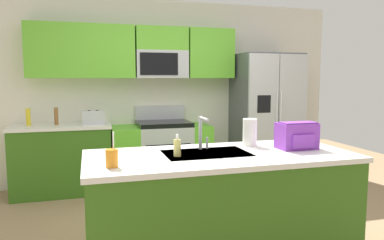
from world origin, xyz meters
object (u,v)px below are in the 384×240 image
Objects in this scene: range_oven at (161,154)px; bottle_yellow at (28,117)px; backpack at (297,135)px; refrigerator at (266,117)px; drink_cup_orange at (112,158)px; toaster at (93,117)px; soap_dispenser at (177,147)px; paper_towel_roll at (250,132)px; sink_faucet at (202,130)px; pepper_mill at (56,116)px.

bottle_yellow is at bearing 179.38° from range_oven.
refrigerator is at bearing 68.98° from backpack.
range_oven is at bearing -0.62° from bottle_yellow.
drink_cup_orange is (-0.82, -2.49, 0.52)m from range_oven.
bottle_yellow is (-0.79, 0.07, 0.02)m from toaster.
refrigerator reaches higher than toaster.
drink_cup_orange is at bearing -156.52° from soap_dispenser.
bottle_yellow is 2.93m from paper_towel_roll.
sink_faucet reaches higher than paper_towel_roll.
backpack is (-0.84, -2.18, 0.09)m from refrigerator.
pepper_mill is at bearing 133.02° from backpack.
range_oven is 1.79m from bottle_yellow.
drink_cup_orange is at bearing -171.40° from backpack.
pepper_mill reaches higher than range_oven.
sink_faucet reaches higher than drink_cup_orange.
paper_towel_roll is (1.77, -2.01, 0.01)m from pepper_mill.
soap_dispenser is (-0.26, -0.19, -0.10)m from sink_faucet.
range_oven is at bearing 3.32° from toaster.
sink_faucet is at bearing 36.86° from soap_dispenser.
paper_towel_roll is at bearing -56.16° from toaster.
backpack is (1.55, 0.23, 0.05)m from drink_cup_orange.
drink_cup_orange is at bearing -70.68° from bottle_yellow.
sink_faucet is 0.88× the size of backpack.
drink_cup_orange is at bearing -77.63° from pepper_mill.
backpack is at bearing -53.31° from toaster.
soap_dispenser is at bearing -65.12° from pepper_mill.
sink_faucet is at bearing 167.17° from backpack.
soap_dispenser is (-0.32, -2.27, 0.53)m from range_oven.
backpack is at bearing -12.83° from sink_faucet.
drink_cup_orange is at bearing -108.26° from range_oven.
sink_faucet is (0.85, -2.02, 0.08)m from toaster.
drink_cup_orange is (-0.76, -0.41, -0.10)m from sink_faucet.
range_oven is 1.48m from pepper_mill.
backpack is (1.05, 0.02, 0.05)m from soap_dispenser.
backpack reaches higher than range_oven.
bottle_yellow is 0.69× the size of backpack.
sink_faucet reaches higher than soap_dispenser.
backpack is at bearing -111.02° from refrigerator.
refrigerator reaches higher than pepper_mill.
pepper_mill is 1.32× the size of soap_dispenser.
range_oven is 1.64m from refrigerator.
pepper_mill is at bearing 178.64° from refrigerator.
range_oven is at bearing 108.04° from backpack.
range_oven is 1.06m from toaster.
drink_cup_orange reaches higher than pepper_mill.
paper_towel_roll is (1.23, 0.47, 0.06)m from drink_cup_orange.
refrigerator reaches higher than drink_cup_orange.
sink_faucet reaches higher than pepper_mill.
backpack reaches higher than soap_dispenser.
drink_cup_orange is at bearing -151.56° from sink_faucet.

